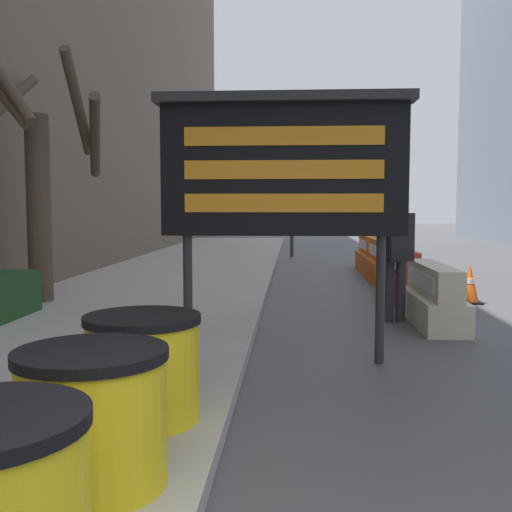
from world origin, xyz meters
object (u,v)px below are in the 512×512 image
Objects in this scene: jersey_barrier_orange_far at (381,263)px; pedestrian_worker at (396,248)px; traffic_cone_mid at (470,284)px; traffic_cone_near at (370,259)px; message_board at (284,167)px; jersey_barrier_orange_near at (369,255)px; jersey_barrier_red_striped at (400,276)px; traffic_light_near_curb at (292,171)px; barrel_drum_back at (143,367)px; barrel_drum_middle at (93,417)px; jersey_barrier_cream at (433,298)px.

jersey_barrier_orange_far is 4.93m from pedestrian_worker.
pedestrian_worker is at bearing -132.26° from traffic_cone_mid.
jersey_barrier_orange_far is 2.08m from traffic_cone_near.
message_board reaches higher than jersey_barrier_orange_near.
pedestrian_worker reaches higher than jersey_barrier_red_striped.
traffic_cone_mid is 10.34m from traffic_light_near_curb.
jersey_barrier_red_striped is at bearing 66.51° from barrel_drum_back.
barrel_drum_back is at bearing -107.94° from jersey_barrier_orange_far.
traffic_light_near_curb reaches higher than pedestrian_worker.
barrel_drum_middle is 8.50m from traffic_cone_mid.
pedestrian_worker reaches higher than barrel_drum_middle.
barrel_drum_back is 0.38× the size of jersey_barrier_red_striped.
jersey_barrier_orange_near is 5.42m from traffic_cone_mid.
jersey_barrier_orange_far is (2.10, 7.28, -1.68)m from message_board.
pedestrian_worker is at bearing -94.21° from traffic_cone_near.
message_board is 1.52× the size of jersey_barrier_orange_far.
traffic_cone_near is at bearing 77.30° from message_board.
jersey_barrier_orange_far is 2.20m from jersey_barrier_orange_near.
jersey_barrier_cream is (3.07, 4.43, -0.15)m from barrel_drum_back.
barrel_drum_middle reaches higher than traffic_cone_near.
message_board is (0.99, 3.25, 1.57)m from barrel_drum_middle.
message_board is 1.43× the size of jersey_barrier_orange_near.
traffic_cone_near is (0.00, 4.49, -0.07)m from jersey_barrier_red_striped.
jersey_barrier_orange_far is 2.74× the size of traffic_cone_mid.
message_board is 13.71m from traffic_light_near_curb.
barrel_drum_back is 11.97m from traffic_cone_near.
traffic_cone_near is 6.99m from pedestrian_worker.
jersey_barrier_orange_near is 1.09× the size of pedestrian_worker.
traffic_light_near_curb is 11.51m from pedestrian_worker.
barrel_drum_middle is at bearing -103.66° from jersey_barrier_orange_near.
jersey_barrier_red_striped is 3.27× the size of traffic_cone_near.
message_board is 3.50m from jersey_barrier_cream.
jersey_barrier_cream is at bearing -90.00° from jersey_barrier_orange_far.
message_board is 5.53m from traffic_cone_mid.
jersey_barrier_orange_far reaches higher than barrel_drum_middle.
pedestrian_worker is at bearing -95.98° from jersey_barrier_orange_far.
jersey_barrier_red_striped is at bearing -90.00° from jersey_barrier_orange_far.
jersey_barrier_red_striped is 1.19× the size of pedestrian_worker.
barrel_drum_middle is at bearing -119.35° from traffic_cone_mid.
jersey_barrier_orange_near is (0.00, 7.26, 0.03)m from jersey_barrier_cream.
traffic_cone_mid is at bearing -71.87° from traffic_light_near_curb.
barrel_drum_middle is at bearing -103.80° from traffic_cone_near.
jersey_barrier_red_striped is 4.61m from jersey_barrier_orange_near.
jersey_barrier_orange_near is (3.09, 12.72, -0.12)m from barrel_drum_middle.
jersey_barrier_orange_far is (3.07, 9.49, -0.11)m from barrel_drum_back.
jersey_barrier_cream is 7.14m from traffic_cone_near.
pedestrian_worker is at bearing -82.25° from traffic_light_near_curb.
traffic_cone_near is (0.00, 2.08, -0.09)m from jersey_barrier_orange_far.
jersey_barrier_cream is 1.11× the size of pedestrian_worker.
jersey_barrier_red_striped is at bearing -90.03° from traffic_cone_near.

